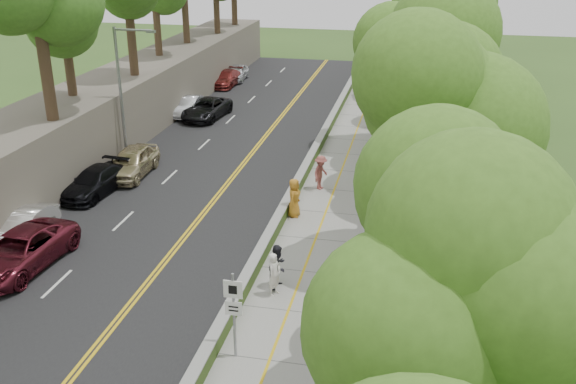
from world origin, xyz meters
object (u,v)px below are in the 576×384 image
at_px(car_1, 22,227).
at_px(painter_0, 294,198).
at_px(streetlight, 124,86).
at_px(car_2, 20,251).
at_px(person_far, 389,110).
at_px(concrete_block, 339,297).
at_px(construction_barrel, 381,152).
at_px(signpost, 234,307).

distance_m(car_1, painter_0, 12.48).
bearing_deg(streetlight, car_2, -84.92).
bearing_deg(painter_0, person_far, -7.36).
relative_size(car_1, painter_0, 2.20).
bearing_deg(concrete_block, car_2, 178.76).
height_order(construction_barrel, car_2, car_2).
xyz_separation_m(car_2, painter_0, (10.05, 7.36, 0.20)).
distance_m(signpost, car_1, 13.21).
bearing_deg(signpost, painter_0, 91.52).
relative_size(streetlight, person_far, 4.64).
bearing_deg(streetlight, concrete_block, -42.84).
bearing_deg(signpost, streetlight, 124.08).
height_order(construction_barrel, concrete_block, construction_barrel).
distance_m(construction_barrel, car_1, 20.70).
bearing_deg(painter_0, car_2, 130.09).
xyz_separation_m(construction_barrel, concrete_block, (-0.31, -16.84, -0.06)).
xyz_separation_m(streetlight, signpost, (11.51, -17.02, -2.68)).
xyz_separation_m(signpost, painter_0, (-0.30, 11.28, -0.95)).
height_order(signpost, concrete_block, signpost).
distance_m(signpost, painter_0, 11.33).
distance_m(streetlight, signpost, 20.72).
relative_size(streetlight, painter_0, 4.15).
height_order(streetlight, car_1, streetlight).
xyz_separation_m(concrete_block, car_2, (-13.27, 0.29, 0.33)).
relative_size(streetlight, car_2, 1.44).
distance_m(concrete_block, person_far, 25.04).
relative_size(car_2, person_far, 3.22).
distance_m(signpost, car_2, 11.13).
height_order(signpost, car_2, signpost).
bearing_deg(concrete_block, car_1, 170.40).
bearing_deg(car_1, concrete_block, -11.88).
bearing_deg(person_far, signpost, 103.86).
bearing_deg(car_1, construction_barrel, 41.74).
bearing_deg(concrete_block, signpost, -128.79).
height_order(streetlight, construction_barrel, streetlight).
xyz_separation_m(car_2, person_far, (13.50, 24.75, 0.10)).
bearing_deg(painter_0, car_1, 118.41).
distance_m(construction_barrel, painter_0, 9.86).
bearing_deg(car_2, construction_barrel, 54.94).
height_order(car_1, painter_0, painter_0).
xyz_separation_m(streetlight, person_far, (14.66, 11.66, -3.73)).
height_order(painter_0, person_far, painter_0).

